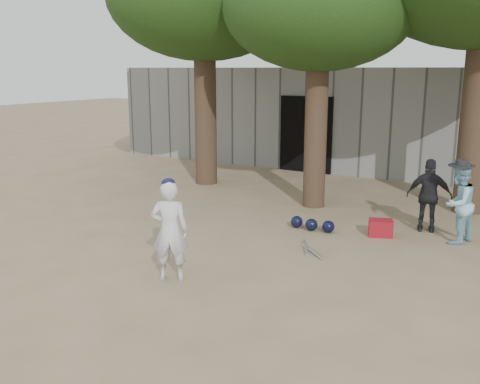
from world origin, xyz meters
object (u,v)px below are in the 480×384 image
Objects in this scene: spectator_dark at (429,196)px; red_bag at (381,228)px; spectator_blue at (458,204)px; boy_player at (170,231)px.

spectator_dark is 1.11m from red_bag.
boy_player is at bearing -20.33° from spectator_blue.
red_bag is (-0.66, -0.71, -0.53)m from spectator_dark.
boy_player is 4.13m from red_bag.
spectator_blue is at bearing 13.63° from red_bag.
boy_player reaches higher than spectator_dark.
spectator_blue is (3.24, 3.86, -0.03)m from boy_player.
boy_player is at bearing -119.51° from red_bag.
red_bag is (-1.23, -0.30, -0.55)m from spectator_blue.
spectator_blue is 1.38m from red_bag.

